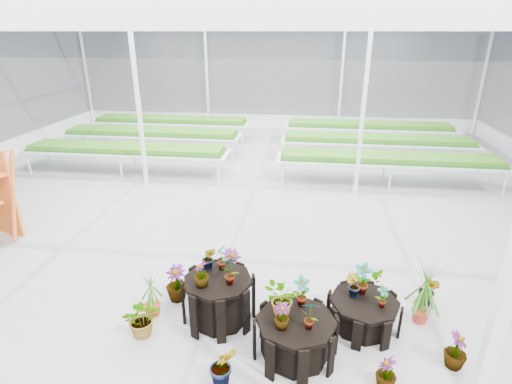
# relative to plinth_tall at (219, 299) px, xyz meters

# --- Properties ---
(ground_plane) EXTENTS (24.00, 24.00, 0.00)m
(ground_plane) POSITION_rel_plinth_tall_xyz_m (-0.37, 1.51, -0.37)
(ground_plane) COLOR gray
(ground_plane) RESTS_ON ground
(greenhouse_shell) EXTENTS (18.00, 24.00, 4.50)m
(greenhouse_shell) POSITION_rel_plinth_tall_xyz_m (-0.37, 1.51, 1.88)
(greenhouse_shell) COLOR white
(greenhouse_shell) RESTS_ON ground
(steel_frame) EXTENTS (18.00, 24.00, 4.50)m
(steel_frame) POSITION_rel_plinth_tall_xyz_m (-0.37, 1.51, 1.88)
(steel_frame) COLOR silver
(steel_frame) RESTS_ON ground
(nursery_benches) EXTENTS (16.00, 7.00, 0.84)m
(nursery_benches) POSITION_rel_plinth_tall_xyz_m (-0.37, 8.71, 0.05)
(nursery_benches) COLOR silver
(nursery_benches) RESTS_ON ground
(plinth_tall) EXTENTS (1.34, 1.34, 0.74)m
(plinth_tall) POSITION_rel_plinth_tall_xyz_m (0.00, 0.00, 0.00)
(plinth_tall) COLOR black
(plinth_tall) RESTS_ON ground
(plinth_mid) EXTENTS (1.34, 1.34, 0.59)m
(plinth_mid) POSITION_rel_plinth_tall_xyz_m (1.20, -0.60, -0.07)
(plinth_mid) COLOR black
(plinth_mid) RESTS_ON ground
(plinth_low) EXTENTS (1.31, 1.31, 0.48)m
(plinth_low) POSITION_rel_plinth_tall_xyz_m (2.20, 0.10, -0.13)
(plinth_low) COLOR black
(plinth_low) RESTS_ON ground
(nursery_plants) EXTENTS (4.89, 3.02, 1.32)m
(nursery_plants) POSITION_rel_plinth_tall_xyz_m (0.95, 0.00, 0.12)
(nursery_plants) COLOR #326B18
(nursery_plants) RESTS_ON ground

